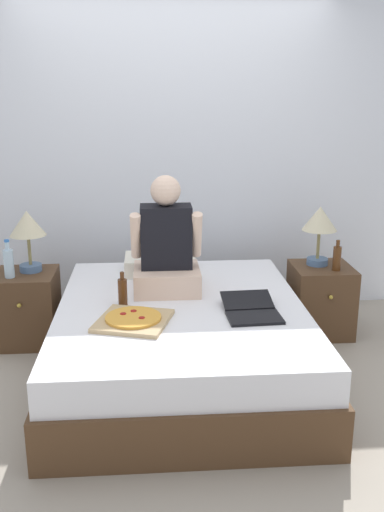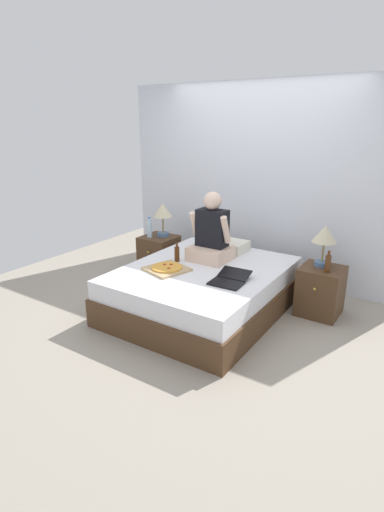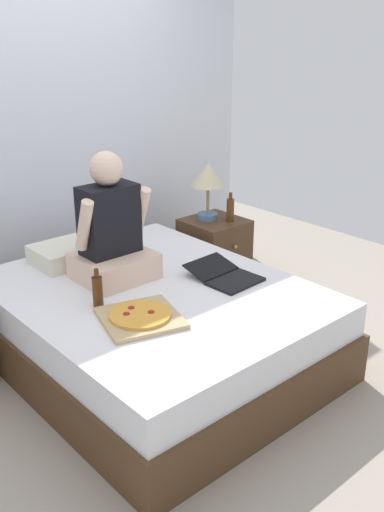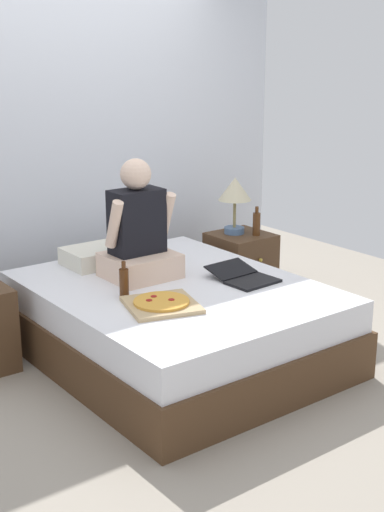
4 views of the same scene
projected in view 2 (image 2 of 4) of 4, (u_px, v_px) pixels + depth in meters
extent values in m
plane|color=#9E9384|center=(203.00, 310.00, 4.49)|extent=(5.85, 5.85, 0.00)
cube|color=silver|center=(259.00, 184.00, 5.16)|extent=(3.85, 0.12, 2.50)
cube|color=#4C331E|center=(203.00, 298.00, 4.45)|extent=(1.60, 1.97, 0.30)
cube|color=white|center=(203.00, 277.00, 4.37)|extent=(1.55, 1.91, 0.20)
cube|color=#4C331E|center=(159.00, 255.00, 5.48)|extent=(0.44, 0.44, 0.53)
sphere|color=gold|center=(148.00, 252.00, 5.26)|extent=(0.03, 0.03, 0.03)
cylinder|color=#4C6B93|center=(163.00, 234.00, 5.41)|extent=(0.16, 0.16, 0.05)
cylinder|color=olive|center=(163.00, 225.00, 5.36)|extent=(0.02, 0.02, 0.22)
cone|color=beige|center=(163.00, 210.00, 5.30)|extent=(0.26, 0.26, 0.18)
cylinder|color=silver|center=(150.00, 230.00, 5.33)|extent=(0.07, 0.07, 0.20)
cylinder|color=silver|center=(149.00, 220.00, 5.29)|extent=(0.03, 0.03, 0.06)
cylinder|color=blue|center=(149.00, 218.00, 5.28)|extent=(0.04, 0.03, 0.02)
cube|color=#4C331E|center=(320.00, 291.00, 4.33)|extent=(0.44, 0.44, 0.53)
sphere|color=gold|center=(315.00, 289.00, 4.11)|extent=(0.03, 0.03, 0.03)
cylinder|color=#4C6B93|center=(322.00, 264.00, 4.29)|extent=(0.16, 0.16, 0.05)
cylinder|color=olive|center=(323.00, 252.00, 4.25)|extent=(0.02, 0.02, 0.22)
cone|color=beige|center=(325.00, 234.00, 4.19)|extent=(0.26, 0.26, 0.18)
cylinder|color=#512D14|center=(328.00, 264.00, 4.10)|extent=(0.06, 0.06, 0.18)
cylinder|color=#512D14|center=(329.00, 253.00, 4.06)|extent=(0.03, 0.03, 0.05)
cube|color=silver|center=(225.00, 245.00, 4.93)|extent=(0.52, 0.34, 0.12)
cube|color=beige|center=(210.00, 253.00, 4.57)|extent=(0.44, 0.40, 0.16)
cube|color=black|center=(212.00, 228.00, 4.50)|extent=(0.34, 0.20, 0.42)
sphere|color=beige|center=(213.00, 201.00, 4.40)|extent=(0.20, 0.20, 0.20)
cylinder|color=beige|center=(195.00, 225.00, 4.56)|extent=(0.07, 0.18, 0.32)
cylinder|color=beige|center=(226.00, 230.00, 4.35)|extent=(0.07, 0.18, 0.32)
cube|color=black|center=(226.00, 284.00, 3.90)|extent=(0.33, 0.24, 0.02)
cube|color=black|center=(235.00, 274.00, 4.06)|extent=(0.32, 0.21, 0.06)
cube|color=tan|center=(167.00, 269.00, 4.27)|extent=(0.50, 0.50, 0.02)
cylinder|color=gold|center=(167.00, 267.00, 4.26)|extent=(0.33, 0.33, 0.02)
cylinder|color=maroon|center=(164.00, 264.00, 4.32)|extent=(0.04, 0.04, 0.00)
cylinder|color=maroon|center=(169.00, 268.00, 4.21)|extent=(0.04, 0.04, 0.00)
cylinder|color=maroon|center=(171.00, 264.00, 4.32)|extent=(0.04, 0.04, 0.00)
cylinder|color=#4C2811|center=(177.00, 254.00, 4.51)|extent=(0.06, 0.06, 0.17)
cylinder|color=#4C2811|center=(177.00, 245.00, 4.48)|extent=(0.03, 0.03, 0.05)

